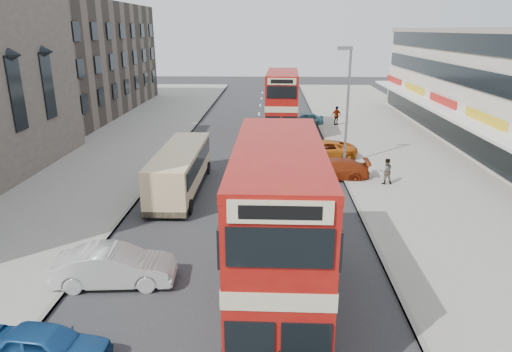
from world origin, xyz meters
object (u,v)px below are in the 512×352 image
(pedestrian_near, at_px, (386,171))
(bus_second, at_px, (282,103))
(pedestrian_far, at_px, (336,116))
(coach, at_px, (180,169))
(cyclist, at_px, (307,146))
(car_right_c, at_px, (305,119))
(street_lamp, at_px, (347,97))
(car_right_a, at_px, (333,169))
(car_left_front, at_px, (115,266))
(car_left_near, at_px, (46,347))
(bus_main, at_px, (278,230))
(car_right_b, at_px, (323,150))

(pedestrian_near, bearing_deg, bus_second, -69.17)
(bus_second, relative_size, pedestrian_far, 5.41)
(coach, relative_size, cyclist, 3.87)
(car_right_c, bearing_deg, street_lamp, 5.81)
(coach, height_order, car_right_a, coach)
(cyclist, bearing_deg, car_left_front, -107.66)
(bus_second, xyz_separation_m, pedestrian_far, (5.45, 3.80, -1.79))
(car_left_near, xyz_separation_m, car_left_front, (0.51, 4.35, 0.12))
(coach, bearing_deg, car_right_a, 16.16)
(car_left_front, bearing_deg, car_right_c, -21.62)
(coach, xyz_separation_m, cyclist, (7.97, 7.92, -0.60))
(pedestrian_far, bearing_deg, car_right_a, -124.86)
(bus_second, relative_size, cyclist, 4.26)
(bus_second, xyz_separation_m, coach, (-6.24, -15.43, -1.45))
(street_lamp, bearing_deg, bus_second, 113.26)
(bus_main, xyz_separation_m, car_left_near, (-6.59, -3.05, -2.32))
(car_left_front, distance_m, car_right_c, 31.38)
(street_lamp, relative_size, bus_main, 0.80)
(bus_main, height_order, bus_second, bus_main)
(car_right_b, bearing_deg, car_right_c, 177.77)
(car_left_near, bearing_deg, street_lamp, -23.72)
(coach, bearing_deg, car_right_b, 39.00)
(car_right_c, height_order, cyclist, cyclist)
(street_lamp, distance_m, pedestrian_near, 6.12)
(street_lamp, xyz_separation_m, bus_second, (-4.15, 9.66, -1.93))
(car_left_front, distance_m, pedestrian_near, 17.33)
(car_right_b, relative_size, cyclist, 2.07)
(car_left_near, height_order, car_right_c, car_right_c)
(bus_main, distance_m, car_left_front, 6.60)
(car_right_c, bearing_deg, bus_second, -30.42)
(car_right_a, bearing_deg, coach, -71.69)
(coach, xyz_separation_m, pedestrian_far, (11.70, 19.23, -0.34))
(car_left_near, relative_size, car_right_a, 0.80)
(bus_second, bearing_deg, car_right_a, 105.39)
(bus_main, distance_m, pedestrian_near, 14.73)
(pedestrian_near, bearing_deg, car_left_front, 39.55)
(street_lamp, xyz_separation_m, car_right_c, (-1.73, 14.00, -4.16))
(car_left_near, xyz_separation_m, pedestrian_far, (12.72, 33.81, 0.45))
(coach, bearing_deg, cyclist, 44.83)
(car_left_front, xyz_separation_m, car_right_b, (9.68, 17.65, -0.07))
(car_left_near, height_order, pedestrian_near, pedestrian_near)
(street_lamp, xyz_separation_m, pedestrian_near, (1.93, -4.37, -3.82))
(car_left_front, xyz_separation_m, pedestrian_near, (12.84, 11.63, 0.22))
(cyclist, bearing_deg, bus_main, -89.66)
(bus_second, bearing_deg, coach, 69.83)
(street_lamp, xyz_separation_m, bus_main, (-4.84, -17.30, -1.84))
(car_left_front, height_order, car_right_a, car_left_front)
(car_right_a, relative_size, car_right_b, 0.93)
(pedestrian_near, bearing_deg, car_left_near, 47.52)
(coach, xyz_separation_m, car_left_near, (-1.02, -14.58, -0.79))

